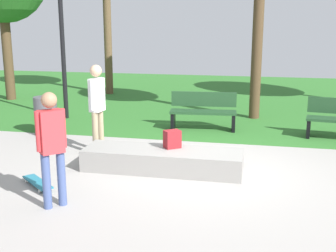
% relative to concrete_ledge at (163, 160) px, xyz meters
% --- Properties ---
extents(ground_plane, '(28.00, 28.00, 0.00)m').
position_rel_concrete_ledge_xyz_m(ground_plane, '(0.81, 0.20, -0.19)').
color(ground_plane, '#9E9993').
extents(grass_lawn, '(26.60, 12.21, 0.01)m').
position_rel_concrete_ledge_xyz_m(grass_lawn, '(0.81, 8.09, -0.19)').
color(grass_lawn, '#2D6B28').
rests_on(grass_lawn, ground_plane).
extents(concrete_ledge, '(2.83, 0.82, 0.38)m').
position_rel_concrete_ledge_xyz_m(concrete_ledge, '(0.00, 0.00, 0.00)').
color(concrete_ledge, gray).
rests_on(concrete_ledge, ground_plane).
extents(backpack_on_ledge, '(0.34, 0.33, 0.32)m').
position_rel_concrete_ledge_xyz_m(backpack_on_ledge, '(0.14, 0.16, 0.35)').
color(backpack_on_ledge, maroon).
rests_on(backpack_on_ledge, concrete_ledge).
extents(skater_performing_trick, '(0.37, 0.37, 1.67)m').
position_rel_concrete_ledge_xyz_m(skater_performing_trick, '(-1.17, -1.86, 0.78)').
color(skater_performing_trick, '#3F5184').
rests_on(skater_performing_trick, ground_plane).
extents(skater_watching, '(0.24, 0.43, 1.78)m').
position_rel_concrete_ledge_xyz_m(skater_watching, '(-1.49, 0.76, 0.86)').
color(skater_watching, tan).
rests_on(skater_watching, ground_plane).
extents(skateboard_by_ledge, '(0.74, 0.67, 0.08)m').
position_rel_concrete_ledge_xyz_m(skateboard_by_ledge, '(-1.81, -1.18, -0.13)').
color(skateboard_by_ledge, teal).
rests_on(skateboard_by_ledge, ground_plane).
extents(park_bench_far_left, '(1.63, 0.59, 0.91)m').
position_rel_concrete_ledge_xyz_m(park_bench_far_left, '(0.32, 3.17, 0.29)').
color(park_bench_far_left, '#1E4223').
rests_on(park_bench_far_left, ground_plane).
extents(lamp_post, '(0.28, 0.28, 4.83)m').
position_rel_concrete_ledge_xyz_m(lamp_post, '(-3.53, 3.68, 2.70)').
color(lamp_post, black).
rests_on(lamp_post, ground_plane).
extents(trash_bin, '(0.53, 0.53, 0.89)m').
position_rel_concrete_ledge_xyz_m(trash_bin, '(-3.23, 1.94, 0.26)').
color(trash_bin, '#4C4C51').
rests_on(trash_bin, ground_plane).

